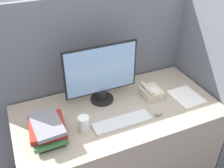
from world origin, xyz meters
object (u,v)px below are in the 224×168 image
(keyboard, at_px, (122,122))
(mouse, at_px, (158,113))
(desk_telephone, at_px, (151,92))
(coffee_cup, at_px, (84,124))
(book_stack, at_px, (47,129))
(monitor, at_px, (101,75))

(keyboard, relative_size, mouse, 6.76)
(keyboard, distance_m, desk_telephone, 0.43)
(coffee_cup, xyz_separation_m, book_stack, (-0.25, 0.03, 0.01))
(keyboard, bearing_deg, book_stack, 171.42)
(coffee_cup, bearing_deg, keyboard, -9.31)
(monitor, height_order, book_stack, monitor)
(coffee_cup, bearing_deg, mouse, -7.46)
(monitor, height_order, desk_telephone, monitor)
(keyboard, relative_size, coffee_cup, 3.93)
(monitor, distance_m, keyboard, 0.40)
(keyboard, height_order, coffee_cup, coffee_cup)
(monitor, distance_m, desk_telephone, 0.47)
(keyboard, height_order, mouse, mouse)
(mouse, relative_size, coffee_cup, 0.58)
(coffee_cup, relative_size, desk_telephone, 0.63)
(monitor, distance_m, book_stack, 0.59)
(mouse, distance_m, coffee_cup, 0.59)
(monitor, distance_m, coffee_cup, 0.42)
(mouse, xyz_separation_m, desk_telephone, (0.07, 0.24, 0.03))
(book_stack, bearing_deg, mouse, -7.55)
(monitor, distance_m, mouse, 0.54)
(monitor, relative_size, coffee_cup, 5.28)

